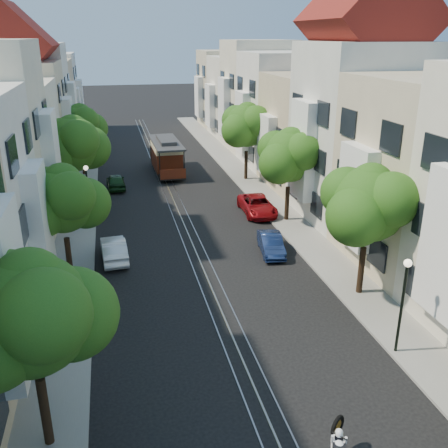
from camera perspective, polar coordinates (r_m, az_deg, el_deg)
ground at (r=41.57m, az=-6.04°, el=3.36°), size 200.00×200.00×0.00m
sidewalk_east at (r=42.95m, az=3.62°, el=4.09°), size 2.50×80.00×0.12m
sidewalk_west at (r=41.40m, az=-16.05°, el=2.66°), size 2.50×80.00×0.12m
rail_left at (r=41.51m, az=-6.79°, el=3.32°), size 0.06×80.00×0.02m
rail_slot at (r=41.57m, az=-6.04°, el=3.38°), size 0.06×80.00×0.02m
rail_right at (r=41.63m, az=-5.29°, el=3.43°), size 0.06×80.00×0.02m
lane_line at (r=41.57m, az=-6.04°, el=3.37°), size 0.08×80.00×0.01m
townhouses_east at (r=43.22m, az=9.80°, el=10.92°), size 7.75×72.00×12.00m
townhouses_west at (r=40.69m, az=-23.32°, el=8.80°), size 7.75×72.00×11.76m
tree_e_b at (r=24.77m, az=16.28°, el=1.98°), size 4.93×4.08×6.68m
tree_e_c at (r=34.43m, az=7.57°, el=7.57°), size 4.84×3.99×6.52m
tree_e_d at (r=44.65m, az=2.68°, el=11.09°), size 5.01×4.16×6.85m
tree_w_a at (r=15.65m, az=-21.08°, el=-9.93°), size 4.93×4.08×6.68m
tree_w_b at (r=26.76m, az=-17.89°, el=2.44°), size 4.72×3.87×6.27m
tree_w_c at (r=37.23m, az=-16.83°, el=8.60°), size 5.13×4.28×7.09m
tree_w_d at (r=48.11m, az=-16.09°, el=10.70°), size 4.84×3.99×6.52m
lamp_east at (r=21.11m, az=19.85°, el=-7.36°), size 0.32×0.32×4.16m
lamp_west at (r=34.81m, az=-15.33°, el=4.16°), size 0.32×0.32×4.16m
cable_car at (r=48.01m, az=-6.60°, el=7.94°), size 2.65×7.99×3.05m
parked_car_e_mid at (r=30.17m, az=5.41°, el=-2.28°), size 1.73×3.72×1.18m
parked_car_e_far at (r=36.75m, az=3.82°, el=2.15°), size 2.24×4.72×1.30m
parked_car_w_mid at (r=29.85m, az=-12.48°, el=-2.84°), size 1.63×4.03×1.30m
parked_car_w_far at (r=43.79m, az=-12.26°, el=4.77°), size 1.64×3.81×1.28m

